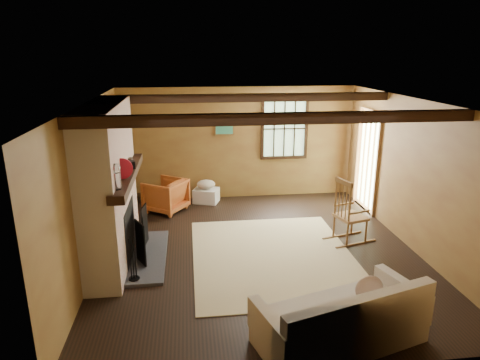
{
  "coord_description": "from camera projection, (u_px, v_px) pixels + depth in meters",
  "views": [
    {
      "loc": [
        -1.06,
        -6.2,
        3.1
      ],
      "look_at": [
        -0.25,
        0.4,
        1.09
      ],
      "focal_mm": 32.0,
      "sensor_mm": 36.0,
      "label": 1
    }
  ],
  "objects": [
    {
      "name": "ground",
      "position": [
        258.0,
        251.0,
        6.92
      ],
      "size": [
        5.5,
        5.5,
        0.0
      ],
      "primitive_type": "plane",
      "color": "black",
      "rests_on": "ground"
    },
    {
      "name": "room_envelope",
      "position": [
        271.0,
        149.0,
        6.71
      ],
      "size": [
        5.02,
        5.52,
        2.44
      ],
      "color": "olive",
      "rests_on": "ground"
    },
    {
      "name": "fireplace",
      "position": [
        111.0,
        192.0,
        6.34
      ],
      "size": [
        1.02,
        2.3,
        2.4
      ],
      "color": "#A14F3E",
      "rests_on": "ground"
    },
    {
      "name": "rug",
      "position": [
        273.0,
        256.0,
        6.75
      ],
      "size": [
        2.5,
        3.0,
        0.01
      ],
      "primitive_type": "cube",
      "color": "tan",
      "rests_on": "ground"
    },
    {
      "name": "rocking_chair",
      "position": [
        349.0,
        215.0,
        7.16
      ],
      "size": [
        0.89,
        0.63,
        1.11
      ],
      "rotation": [
        0.0,
        0.0,
        1.85
      ],
      "color": "tan",
      "rests_on": "ground"
    },
    {
      "name": "sofa",
      "position": [
        343.0,
        323.0,
        4.65
      ],
      "size": [
        2.01,
        1.32,
        0.75
      ],
      "rotation": [
        0.0,
        0.0,
        0.29
      ],
      "color": "beige",
      "rests_on": "ground"
    },
    {
      "name": "firewood_pile",
      "position": [
        144.0,
        198.0,
        9.12
      ],
      "size": [
        0.59,
        0.11,
        0.22
      ],
      "color": "brown",
      "rests_on": "ground"
    },
    {
      "name": "laundry_basket",
      "position": [
        206.0,
        195.0,
        9.12
      ],
      "size": [
        0.6,
        0.53,
        0.3
      ],
      "primitive_type": "cube",
      "rotation": [
        0.0,
        0.0,
        -0.35
      ],
      "color": "white",
      "rests_on": "ground"
    },
    {
      "name": "basket_pillow",
      "position": [
        206.0,
        184.0,
        9.05
      ],
      "size": [
        0.43,
        0.37,
        0.2
      ],
      "primitive_type": "ellipsoid",
      "rotation": [
        0.0,
        0.0,
        -0.15
      ],
      "color": "beige",
      "rests_on": "laundry_basket"
    },
    {
      "name": "armchair",
      "position": [
        166.0,
        195.0,
        8.57
      ],
      "size": [
        0.99,
        0.99,
        0.66
      ],
      "primitive_type": "imported",
      "rotation": [
        0.0,
        0.0,
        -2.16
      ],
      "color": "#BF6026",
      "rests_on": "ground"
    }
  ]
}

